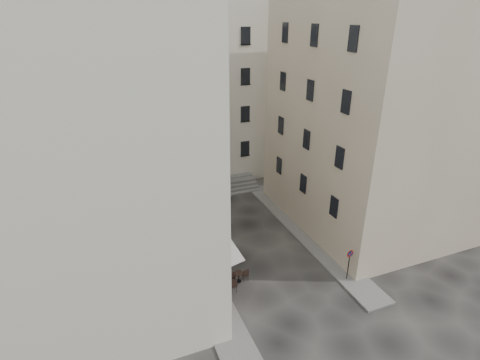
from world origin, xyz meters
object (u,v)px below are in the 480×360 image
no_parking_sign (349,259)px  bistro_table_b (238,276)px  pedestrian (213,239)px  bistro_table_a (225,287)px

no_parking_sign → bistro_table_b: (-6.55, 2.44, -1.20)m
no_parking_sign → bistro_table_b: 7.09m
no_parking_sign → pedestrian: bearing=131.0°
bistro_table_b → pedestrian: (-0.39, 4.02, 0.40)m
bistro_table_b → pedestrian: pedestrian is taller
no_parking_sign → bistro_table_b: bearing=153.5°
pedestrian → no_parking_sign: bearing=95.0°
bistro_table_b → pedestrian: bearing=95.5°
no_parking_sign → bistro_table_a: no_parking_sign is taller
bistro_table_a → pedestrian: pedestrian is taller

